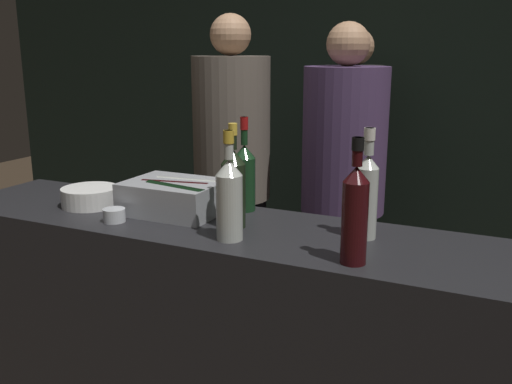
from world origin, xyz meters
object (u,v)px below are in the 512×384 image
object	(u,v)px
ice_bin_with_bottles	(176,195)
person_in_hoodie	(351,157)
champagne_bottle	(233,186)
person_blond_tee	(343,180)
red_wine_bottle_black_foil	(355,211)
red_wine_bottle_burgundy	(244,175)
rose_wine_bottle	(229,196)
bowl_white	(90,196)
person_grey_polo	(232,167)
candle_votive	(114,215)
white_wine_bottle	(367,192)

from	to	relation	value
ice_bin_with_bottles	person_in_hoodie	xyz separation A→B (m)	(0.19, 1.63, -0.12)
champagne_bottle	person_blond_tee	bearing A→B (deg)	87.63
ice_bin_with_bottles	red_wine_bottle_black_foil	xyz separation A→B (m)	(0.72, -0.22, 0.09)
red_wine_bottle_burgundy	red_wine_bottle_black_foil	distance (m)	0.62
ice_bin_with_bottles	rose_wine_bottle	world-z (taller)	rose_wine_bottle
ice_bin_with_bottles	red_wine_bottle_burgundy	world-z (taller)	red_wine_bottle_burgundy
bowl_white	person_grey_polo	bearing A→B (deg)	86.03
red_wine_bottle_black_foil	person_blond_tee	distance (m)	1.35
person_blond_tee	candle_votive	bearing A→B (deg)	40.18
person_blond_tee	person_grey_polo	xyz separation A→B (m)	(-0.59, -0.08, 0.03)
person_blond_tee	person_grey_polo	bearing A→B (deg)	-21.90
person_in_hoodie	red_wine_bottle_burgundy	bearing A→B (deg)	14.31
person_grey_polo	rose_wine_bottle	bearing A→B (deg)	100.49
rose_wine_bottle	white_wine_bottle	distance (m)	0.43
rose_wine_bottle	person_grey_polo	bearing A→B (deg)	117.30
ice_bin_with_bottles	rose_wine_bottle	bearing A→B (deg)	-30.00
red_wine_bottle_black_foil	person_blond_tee	world-z (taller)	person_blond_tee
champagne_bottle	person_blond_tee	distance (m)	1.13
rose_wine_bottle	person_grey_polo	xyz separation A→B (m)	(-0.59, 1.15, -0.18)
ice_bin_with_bottles	red_wine_bottle_black_foil	distance (m)	0.76
rose_wine_bottle	white_wine_bottle	world-z (taller)	white_wine_bottle
rose_wine_bottle	person_in_hoodie	bearing A→B (deg)	93.97
ice_bin_with_bottles	candle_votive	bearing A→B (deg)	-124.98
candle_votive	rose_wine_bottle	xyz separation A→B (m)	(0.45, 0.00, 0.12)
red_wine_bottle_black_foil	white_wine_bottle	size ratio (longest dim) A/B	1.01
person_in_hoodie	person_blond_tee	bearing A→B (deg)	25.58
candle_votive	red_wine_bottle_burgundy	xyz separation A→B (m)	(0.34, 0.32, 0.11)
candle_votive	red_wine_bottle_black_foil	xyz separation A→B (m)	(0.85, -0.03, 0.13)
bowl_white	red_wine_bottle_black_foil	distance (m)	1.09
champagne_bottle	person_grey_polo	distance (m)	1.18
red_wine_bottle_black_foil	person_grey_polo	xyz separation A→B (m)	(-1.00, 1.18, -0.19)
red_wine_bottle_black_foil	rose_wine_bottle	bearing A→B (deg)	175.28
bowl_white	red_wine_bottle_burgundy	distance (m)	0.60
red_wine_bottle_burgundy	person_blond_tee	distance (m)	0.94
champagne_bottle	bowl_white	bearing A→B (deg)	179.63
bowl_white	candle_votive	xyz separation A→B (m)	(0.22, -0.13, -0.01)
ice_bin_with_bottles	bowl_white	xyz separation A→B (m)	(-0.35, -0.06, -0.03)
white_wine_bottle	champagne_bottle	bearing A→B (deg)	-170.24
person_blond_tee	person_grey_polo	distance (m)	0.60
candle_votive	ice_bin_with_bottles	bearing A→B (deg)	55.02
white_wine_bottle	person_grey_polo	bearing A→B (deg)	135.50
red_wine_bottle_burgundy	person_in_hoodie	bearing A→B (deg)	90.76
bowl_white	white_wine_bottle	bearing A→B (deg)	3.82
bowl_white	person_in_hoodie	distance (m)	1.77
rose_wine_bottle	person_grey_polo	distance (m)	1.31
candle_votive	person_blond_tee	world-z (taller)	person_blond_tee
rose_wine_bottle	white_wine_bottle	xyz separation A→B (m)	(0.38, 0.19, 0.01)
rose_wine_bottle	red_wine_bottle_black_foil	distance (m)	0.41
bowl_white	red_wine_bottle_burgundy	xyz separation A→B (m)	(0.56, 0.19, 0.10)
ice_bin_with_bottles	person_grey_polo	xyz separation A→B (m)	(-0.28, 0.97, -0.10)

